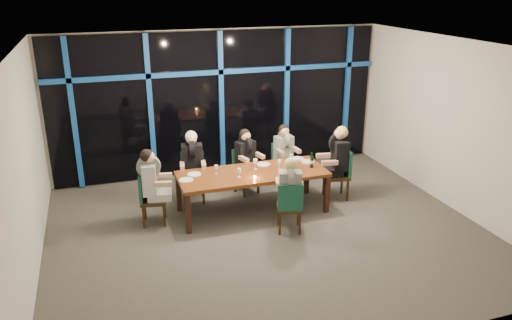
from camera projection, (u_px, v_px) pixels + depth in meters
The scene contains 29 objects.
room at pixel (268, 113), 7.56m from camera, with size 7.04×7.00×3.02m.
window_wall at pixel (221, 101), 10.34m from camera, with size 6.86×0.43×2.94m.
dining_table at pixel (252, 176), 8.73m from camera, with size 2.60×1.00×0.75m.
chair_far_left at pixel (193, 174), 9.28m from camera, with size 0.49×0.49×0.92m.
chair_far_mid at pixel (244, 168), 9.64m from camera, with size 0.50×0.50×0.87m.
chair_far_right at pixel (283, 162), 10.00m from camera, with size 0.43×0.43×0.86m.
chair_end_left at pixel (148, 196), 8.36m from camera, with size 0.49×0.49×0.91m.
chair_end_right at pixel (341, 171), 9.36m from camera, with size 0.52×0.52×0.96m.
chair_near_mid at pixel (290, 205), 8.07m from camera, with size 0.51×0.51×0.88m.
diner_far_left at pixel (192, 157), 9.09m from camera, with size 0.49×0.61×0.90m.
diner_far_mid at pixel (246, 152), 9.47m from camera, with size 0.51×0.59×0.85m.
diner_far_right at pixel (284, 146), 9.82m from camera, with size 0.44×0.55×0.84m.
diner_end_left at pixel (151, 176), 8.25m from camera, with size 0.60×0.49×0.88m.
diner_end_right at pixel (338, 152), 9.21m from camera, with size 0.64×0.52×0.94m.
diner_near_mid at pixel (290, 183), 8.02m from camera, with size 0.52×0.60×0.86m.
plate_far_left at pixel (194, 174), 8.61m from camera, with size 0.24×0.24×0.01m, color white.
plate_far_mid at pixel (264, 164), 9.06m from camera, with size 0.24×0.24×0.01m, color white.
plate_far_right at pixel (297, 159), 9.35m from camera, with size 0.24×0.24×0.01m, color white.
plate_end_left at pixel (186, 180), 8.36m from camera, with size 0.24×0.24×0.01m, color white.
plate_end_right at pixel (308, 162), 9.19m from camera, with size 0.24×0.24×0.01m, color white.
plate_near_mid at pixel (287, 175), 8.57m from camera, with size 0.24×0.24×0.01m, color white.
wine_bottle at pixel (312, 162), 8.90m from camera, with size 0.07×0.07×0.30m.
water_pitcher at pixel (295, 164), 8.81m from camera, with size 0.12×0.11×0.20m.
tea_light at pixel (255, 177), 8.46m from camera, with size 0.05×0.05×0.03m, color #FFAC4C.
wine_glass_a at pixel (239, 171), 8.46m from camera, with size 0.06×0.06×0.16m.
wine_glass_b at pixel (255, 162), 8.81m from camera, with size 0.08×0.08×0.19m.
wine_glass_c at pixel (279, 163), 8.81m from camera, with size 0.07×0.07×0.17m.
wine_glass_d at pixel (216, 168), 8.59m from camera, with size 0.06×0.06×0.16m.
wine_glass_e at pixel (291, 157), 9.11m from camera, with size 0.06×0.06×0.17m.
Camera 1 is at (-2.49, -6.92, 3.95)m, focal length 35.00 mm.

